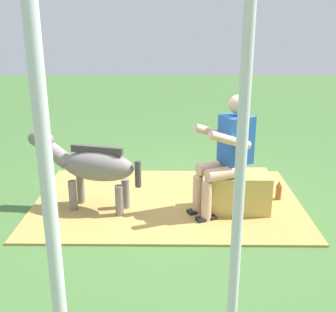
# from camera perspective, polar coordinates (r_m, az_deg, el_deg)

# --- Properties ---
(ground_plane) EXTENTS (24.00, 24.00, 0.00)m
(ground_plane) POSITION_cam_1_polar(r_m,az_deg,el_deg) (4.91, 0.55, -6.78)
(ground_plane) COLOR #426B33
(hay_patch) EXTENTS (3.14, 2.04, 0.02)m
(hay_patch) POSITION_cam_1_polar(r_m,az_deg,el_deg) (4.98, -0.14, -6.29)
(hay_patch) COLOR #AD8C47
(hay_patch) RESTS_ON ground
(hay_bale) EXTENTS (0.69, 0.40, 0.46)m
(hay_bale) POSITION_cam_1_polar(r_m,az_deg,el_deg) (4.73, 9.54, -5.04)
(hay_bale) COLOR tan
(hay_bale) RESTS_ON ground
(person_seated) EXTENTS (0.72, 0.58, 1.34)m
(person_seated) POSITION_cam_1_polar(r_m,az_deg,el_deg) (4.49, 8.04, 0.66)
(person_seated) COLOR #D8AD8C
(person_seated) RESTS_ON ground
(pony_standing) EXTENTS (1.33, 0.54, 0.90)m
(pony_standing) POSITION_cam_1_polar(r_m,az_deg,el_deg) (4.68, -10.74, -1.28)
(pony_standing) COLOR slate
(pony_standing) RESTS_ON ground
(soda_bottle) EXTENTS (0.07, 0.07, 0.26)m
(soda_bottle) POSITION_cam_1_polar(r_m,az_deg,el_deg) (5.14, 15.01, -4.76)
(soda_bottle) COLOR brown
(soda_bottle) RESTS_ON ground
(tent_pole_left) EXTENTS (0.06, 0.06, 2.52)m
(tent_pole_left) POSITION_cam_1_polar(r_m,az_deg,el_deg) (2.20, 9.77, -3.96)
(tent_pole_left) COLOR silver
(tent_pole_left) RESTS_ON ground
(tent_pole_mid) EXTENTS (0.06, 0.06, 2.52)m
(tent_pole_mid) POSITION_cam_1_polar(r_m,az_deg,el_deg) (1.75, -15.81, -10.52)
(tent_pole_mid) COLOR silver
(tent_pole_mid) RESTS_ON ground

